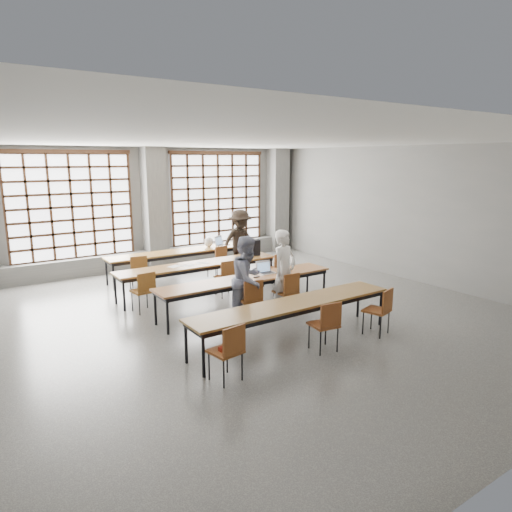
# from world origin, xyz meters

# --- Properties ---
(floor) EXTENTS (11.00, 11.00, 0.00)m
(floor) POSITION_xyz_m (0.00, 0.00, 0.00)
(floor) COLOR #4F4F4C
(floor) RESTS_ON ground
(ceiling) EXTENTS (11.00, 11.00, 0.00)m
(ceiling) POSITION_xyz_m (0.00, 0.00, 3.50)
(ceiling) COLOR silver
(ceiling) RESTS_ON floor
(wall_back) EXTENTS (10.00, 0.00, 10.00)m
(wall_back) POSITION_xyz_m (0.00, 5.50, 1.75)
(wall_back) COLOR slate
(wall_back) RESTS_ON floor
(wall_right) EXTENTS (0.00, 11.00, 11.00)m
(wall_right) POSITION_xyz_m (5.00, 0.00, 1.75)
(wall_right) COLOR slate
(wall_right) RESTS_ON floor
(column_mid) EXTENTS (0.60, 0.55, 3.50)m
(column_mid) POSITION_xyz_m (0.00, 5.22, 1.75)
(column_mid) COLOR #555553
(column_mid) RESTS_ON floor
(column_right) EXTENTS (0.60, 0.55, 3.50)m
(column_right) POSITION_xyz_m (4.50, 5.22, 1.75)
(column_right) COLOR #555553
(column_right) RESTS_ON floor
(window_left) EXTENTS (3.32, 0.12, 3.00)m
(window_left) POSITION_xyz_m (-2.25, 5.42, 1.90)
(window_left) COLOR white
(window_left) RESTS_ON wall_back
(window_right) EXTENTS (3.32, 0.12, 3.00)m
(window_right) POSITION_xyz_m (2.25, 5.42, 1.90)
(window_right) COLOR white
(window_right) RESTS_ON wall_back
(sill_ledge) EXTENTS (9.80, 0.35, 0.50)m
(sill_ledge) POSITION_xyz_m (0.00, 5.30, 0.25)
(sill_ledge) COLOR #555553
(sill_ledge) RESTS_ON floor
(desk_row_a) EXTENTS (4.00, 0.70, 0.73)m
(desk_row_a) POSITION_xyz_m (0.06, 3.66, 0.66)
(desk_row_a) COLOR brown
(desk_row_a) RESTS_ON floor
(desk_row_b) EXTENTS (4.00, 0.70, 0.73)m
(desk_row_b) POSITION_xyz_m (-0.24, 2.01, 0.66)
(desk_row_b) COLOR brown
(desk_row_b) RESTS_ON floor
(desk_row_c) EXTENTS (4.00, 0.70, 0.73)m
(desk_row_c) POSITION_xyz_m (-0.01, 0.27, 0.66)
(desk_row_c) COLOR brown
(desk_row_c) RESTS_ON floor
(desk_row_d) EXTENTS (4.00, 0.70, 0.73)m
(desk_row_d) POSITION_xyz_m (-0.26, -1.60, 0.66)
(desk_row_d) COLOR brown
(desk_row_d) RESTS_ON floor
(chair_back_left) EXTENTS (0.48, 0.49, 0.88)m
(chair_back_left) POSITION_xyz_m (-1.35, 3.04, 0.54)
(chair_back_left) COLOR brown
(chair_back_left) RESTS_ON floor
(chair_back_mid) EXTENTS (0.49, 0.50, 0.88)m
(chair_back_mid) POSITION_xyz_m (0.87, 3.04, 0.54)
(chair_back_mid) COLOR brown
(chair_back_mid) RESTS_ON floor
(chair_back_right) EXTENTS (0.51, 0.51, 0.88)m
(chair_back_right) POSITION_xyz_m (1.68, 3.04, 0.54)
(chair_back_right) COLOR brown
(chair_back_right) RESTS_ON floor
(chair_mid_left) EXTENTS (0.46, 0.46, 0.88)m
(chair_mid_left) POSITION_xyz_m (-1.83, 1.38, 0.54)
(chair_mid_left) COLOR brown
(chair_mid_left) RESTS_ON floor
(chair_mid_centre) EXTENTS (0.45, 0.45, 0.88)m
(chair_mid_centre) POSITION_xyz_m (0.16, 1.38, 0.54)
(chair_mid_centre) COLOR brown
(chair_mid_centre) RESTS_ON floor
(chair_mid_right) EXTENTS (0.51, 0.51, 0.88)m
(chair_mid_right) POSITION_xyz_m (1.58, 1.39, 0.54)
(chair_mid_right) COLOR brown
(chair_mid_right) RESTS_ON floor
(chair_front_left) EXTENTS (0.48, 0.49, 0.88)m
(chair_front_left) POSITION_xyz_m (-0.32, -0.35, 0.54)
(chair_front_left) COLOR brown
(chair_front_left) RESTS_ON floor
(chair_front_right) EXTENTS (0.42, 0.43, 0.88)m
(chair_front_right) POSITION_xyz_m (0.59, -0.36, 0.54)
(chair_front_right) COLOR brown
(chair_front_right) RESTS_ON floor
(chair_near_left) EXTENTS (0.48, 0.48, 0.88)m
(chair_near_left) POSITION_xyz_m (-1.95, -2.22, 0.54)
(chair_near_left) COLOR brown
(chair_near_left) RESTS_ON floor
(chair_near_mid) EXTENTS (0.47, 0.48, 0.88)m
(chair_near_mid) POSITION_xyz_m (-0.07, -2.22, 0.54)
(chair_near_mid) COLOR brown
(chair_near_mid) RESTS_ON floor
(chair_near_right) EXTENTS (0.52, 0.52, 0.88)m
(chair_near_right) POSITION_xyz_m (1.26, -2.22, 0.54)
(chair_near_right) COLOR brown
(chair_near_right) RESTS_ON floor
(student_male) EXTENTS (0.73, 0.58, 1.75)m
(student_male) POSITION_xyz_m (0.59, -0.23, 0.87)
(student_male) COLOR white
(student_male) RESTS_ON floor
(student_female) EXTENTS (1.04, 0.96, 1.71)m
(student_female) POSITION_xyz_m (-0.31, -0.23, 0.86)
(student_female) COLOR navy
(student_female) RESTS_ON floor
(student_back) EXTENTS (1.16, 0.67, 1.79)m
(student_back) POSITION_xyz_m (1.66, 3.16, 0.89)
(student_back) COLOR black
(student_back) RESTS_ON floor
(laptop_front) EXTENTS (0.37, 0.32, 0.26)m
(laptop_front) POSITION_xyz_m (0.54, 0.38, 0.79)
(laptop_front) COLOR #AFAFB4
(laptop_front) RESTS_ON desk_row_c
(laptop_back) EXTENTS (0.46, 0.43, 0.26)m
(laptop_back) POSITION_xyz_m (1.38, 3.77, 0.79)
(laptop_back) COLOR #A9AAAE
(laptop_back) RESTS_ON desk_row_a
(mouse) EXTENTS (0.11, 0.08, 0.04)m
(mouse) POSITION_xyz_m (0.94, 0.25, 0.75)
(mouse) COLOR white
(mouse) RESTS_ON desk_row_c
(green_box) EXTENTS (0.27, 0.16, 0.09)m
(green_box) POSITION_xyz_m (-0.06, 0.35, 0.78)
(green_box) COLOR green
(green_box) RESTS_ON desk_row_c
(phone) EXTENTS (0.14, 0.08, 0.01)m
(phone) POSITION_xyz_m (0.17, 0.17, 0.74)
(phone) COLOR black
(phone) RESTS_ON desk_row_c
(paper_sheet_a) EXTENTS (0.35, 0.31, 0.00)m
(paper_sheet_a) POSITION_xyz_m (-0.84, 2.06, 0.73)
(paper_sheet_a) COLOR white
(paper_sheet_a) RESTS_ON desk_row_b
(paper_sheet_b) EXTENTS (0.32, 0.25, 0.00)m
(paper_sheet_b) POSITION_xyz_m (-0.54, 1.96, 0.73)
(paper_sheet_b) COLOR white
(paper_sheet_b) RESTS_ON desk_row_b
(paper_sheet_c) EXTENTS (0.35, 0.30, 0.00)m
(paper_sheet_c) POSITION_xyz_m (-0.14, 2.01, 0.73)
(paper_sheet_c) COLOR white
(paper_sheet_c) RESTS_ON desk_row_b
(backpack) EXTENTS (0.37, 0.29, 0.40)m
(backpack) POSITION_xyz_m (1.36, 2.06, 0.93)
(backpack) COLOR black
(backpack) RESTS_ON desk_row_b
(plastic_bag) EXTENTS (0.26, 0.21, 0.29)m
(plastic_bag) POSITION_xyz_m (0.96, 3.71, 0.87)
(plastic_bag) COLOR white
(plastic_bag) RESTS_ON desk_row_a
(red_pouch) EXTENTS (0.21, 0.11, 0.06)m
(red_pouch) POSITION_xyz_m (-1.96, -2.15, 0.50)
(red_pouch) COLOR maroon
(red_pouch) RESTS_ON chair_near_left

